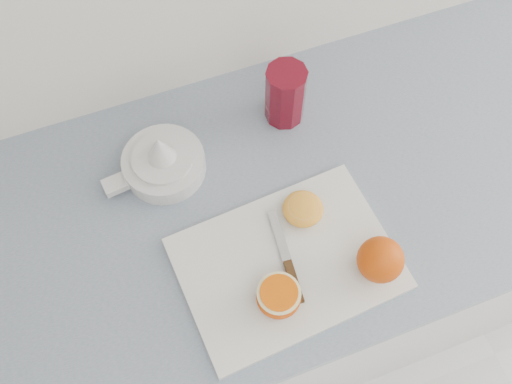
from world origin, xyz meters
TOP-DOWN VIEW (x-y plane):
  - counter at (-0.22, 1.70)m, footprint 2.63×0.64m
  - cutting_board at (-0.22, 1.56)m, footprint 0.39×0.29m
  - whole_orange at (-0.08, 1.49)m, footprint 0.08×0.08m
  - half_orange at (-0.26, 1.50)m, footprint 0.08×0.08m
  - squeezed_shell at (-0.16, 1.64)m, footprint 0.07×0.07m
  - paring_knife at (-0.23, 1.54)m, footprint 0.03×0.18m
  - citrus_juicer at (-0.37, 1.82)m, footprint 0.20×0.16m
  - red_tumbler at (-0.11, 1.86)m, footprint 0.08×0.08m

SIDE VIEW (x-z plane):
  - counter at x=-0.22m, z-range 0.00..0.89m
  - cutting_board at x=-0.22m, z-range 0.89..0.90m
  - paring_knife at x=-0.23m, z-range 0.90..0.91m
  - squeezed_shell at x=-0.16m, z-range 0.90..0.93m
  - citrus_juicer at x=-0.37m, z-range 0.87..0.97m
  - half_orange at x=-0.26m, z-range 0.90..0.95m
  - whole_orange at x=-0.08m, z-range 0.90..0.98m
  - red_tumbler at x=-0.11m, z-range 0.88..1.02m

